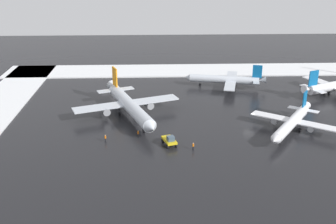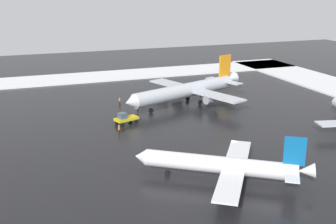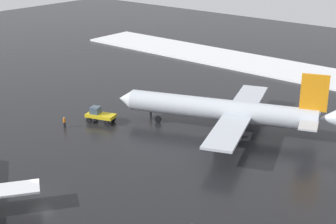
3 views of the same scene
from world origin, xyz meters
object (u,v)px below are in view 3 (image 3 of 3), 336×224
at_px(airplane_parked_portside, 226,110).
at_px(ground_crew_by_nose_gear, 64,122).
at_px(ground_crew_mid_apron, 151,111).
at_px(ground_crew_near_tug, 169,97).
at_px(pushback_tug, 99,115).

relative_size(airplane_parked_portside, ground_crew_by_nose_gear, 19.23).
height_order(airplane_parked_portside, ground_crew_by_nose_gear, airplane_parked_portside).
relative_size(airplane_parked_portside, ground_crew_mid_apron, 19.23).
bearing_deg(airplane_parked_portside, ground_crew_near_tug, -38.15).
bearing_deg(ground_crew_mid_apron, pushback_tug, 96.31).
relative_size(pushback_tug, ground_crew_by_nose_gear, 2.96).
height_order(airplane_parked_portside, ground_crew_mid_apron, airplane_parked_portside).
bearing_deg(pushback_tug, airplane_parked_portside, -168.75).
xyz_separation_m(ground_crew_mid_apron, ground_crew_near_tug, (7.35, 2.21, 0.00)).
distance_m(ground_crew_mid_apron, ground_crew_near_tug, 7.67).
distance_m(pushback_tug, ground_crew_near_tug, 14.64).
distance_m(airplane_parked_portside, ground_crew_by_nose_gear, 24.90).
bearing_deg(ground_crew_by_nose_gear, ground_crew_mid_apron, -96.66).
bearing_deg(ground_crew_by_nose_gear, ground_crew_near_tug, -80.39).
height_order(airplane_parked_portside, pushback_tug, airplane_parked_portside).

